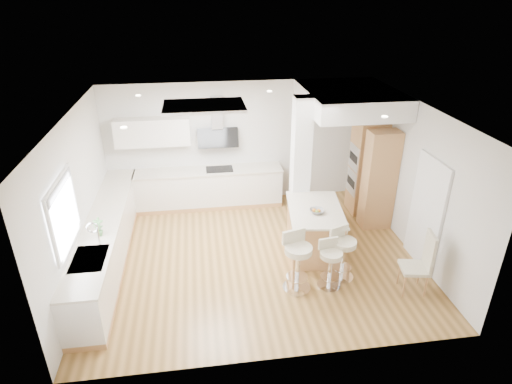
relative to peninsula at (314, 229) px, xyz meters
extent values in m
plane|color=#A1743B|center=(-1.15, -0.06, -0.46)|extent=(6.00, 6.00, 0.00)
cube|color=white|center=(-1.15, -0.06, -0.46)|extent=(6.00, 5.00, 0.02)
cube|color=silver|center=(-1.15, 2.44, 0.94)|extent=(6.00, 0.04, 2.80)
cube|color=silver|center=(-4.15, -0.06, 0.94)|extent=(0.04, 5.00, 2.80)
cube|color=silver|center=(1.85, -0.06, 0.94)|extent=(0.04, 5.00, 2.80)
cube|color=white|center=(-1.95, 0.54, 2.32)|extent=(1.40, 0.95, 0.05)
cube|color=white|center=(-1.95, 0.54, 2.30)|extent=(1.25, 0.80, 0.03)
cylinder|color=white|center=(-3.15, 1.44, 2.33)|extent=(0.10, 0.10, 0.02)
cylinder|color=white|center=(-3.15, -0.56, 2.33)|extent=(0.10, 0.10, 0.02)
cylinder|color=white|center=(-0.65, 1.44, 2.33)|extent=(0.10, 0.10, 0.02)
cylinder|color=white|center=(0.85, 0.94, 2.33)|extent=(0.10, 0.10, 0.02)
cylinder|color=white|center=(0.85, -0.56, 2.33)|extent=(0.10, 0.10, 0.02)
cube|color=white|center=(-4.11, -0.96, 1.19)|extent=(0.03, 1.15, 0.95)
cube|color=white|center=(-4.10, -0.96, 1.70)|extent=(0.04, 1.28, 0.06)
cube|color=white|center=(-4.10, -0.96, 0.69)|extent=(0.04, 1.28, 0.06)
cube|color=white|center=(-4.10, -1.57, 1.19)|extent=(0.04, 0.06, 0.95)
cube|color=white|center=(-4.10, -0.35, 1.19)|extent=(0.04, 0.06, 0.95)
cube|color=#93949A|center=(-4.08, -0.96, 1.62)|extent=(0.03, 1.18, 0.14)
cube|color=#4D453C|center=(1.84, -0.66, 0.54)|extent=(0.02, 0.90, 2.00)
cube|color=white|center=(1.82, -0.66, 0.54)|extent=(0.05, 1.00, 2.10)
cube|color=tan|center=(-3.85, 0.19, -0.41)|extent=(0.60, 4.50, 0.10)
cube|color=silver|center=(-3.85, 0.19, 0.02)|extent=(0.60, 4.50, 0.76)
cube|color=beige|center=(-3.85, 0.19, 0.42)|extent=(0.63, 4.50, 0.04)
cube|color=#B2B1B6|center=(-3.85, -1.06, 0.43)|extent=(0.50, 0.75, 0.02)
cube|color=#B2B1B6|center=(-3.85, -1.24, 0.38)|extent=(0.40, 0.34, 0.10)
cube|color=#B2B1B6|center=(-3.85, -0.88, 0.38)|extent=(0.40, 0.34, 0.10)
cylinder|color=white|center=(-3.73, -0.76, 0.62)|extent=(0.02, 0.02, 0.36)
torus|color=white|center=(-3.80, -0.76, 0.80)|extent=(0.18, 0.02, 0.18)
imported|color=#497E40|center=(-3.80, -0.41, 0.61)|extent=(0.17, 0.12, 0.33)
cube|color=tan|center=(-1.90, 2.14, -0.41)|extent=(3.30, 0.60, 0.10)
cube|color=silver|center=(-1.90, 2.14, 0.02)|extent=(3.30, 0.60, 0.76)
cube|color=beige|center=(-1.90, 2.14, 0.42)|extent=(3.33, 0.63, 0.04)
cube|color=black|center=(-1.65, 2.14, 0.45)|extent=(0.60, 0.40, 0.01)
cube|color=silver|center=(-3.05, 2.27, 1.34)|extent=(1.60, 0.34, 0.60)
cube|color=#B2B1B6|center=(-1.65, 2.34, 1.69)|extent=(0.25, 0.18, 0.70)
cube|color=black|center=(-1.65, 2.26, 1.14)|extent=(0.90, 0.26, 0.44)
cube|color=white|center=(-0.10, 0.89, 0.94)|extent=(0.35, 0.35, 2.80)
cube|color=white|center=(0.95, 1.34, 2.14)|extent=(1.78, 2.20, 0.40)
cube|color=tan|center=(1.53, 1.44, 0.59)|extent=(0.62, 0.62, 2.10)
cube|color=tan|center=(1.53, 0.74, 0.59)|extent=(0.62, 0.40, 2.10)
cube|color=#B2B1B6|center=(1.22, 1.44, 0.84)|extent=(0.02, 0.55, 0.55)
cube|color=#B2B1B6|center=(1.22, 1.44, 0.26)|extent=(0.02, 0.55, 0.55)
cube|color=black|center=(1.21, 1.44, 0.84)|extent=(0.01, 0.45, 0.18)
cube|color=black|center=(1.21, 1.44, 0.26)|extent=(0.01, 0.45, 0.18)
cube|color=tan|center=(0.00, 0.00, -0.03)|extent=(1.08, 1.51, 0.86)
cube|color=beige|center=(0.00, 0.00, 0.43)|extent=(1.17, 1.60, 0.04)
imported|color=gray|center=(-0.02, -0.15, 0.48)|extent=(0.29, 0.29, 0.06)
sphere|color=orange|center=(0.02, -0.15, 0.48)|extent=(0.08, 0.08, 0.07)
sphere|color=orange|center=(-0.06, -0.12, 0.48)|extent=(0.08, 0.08, 0.07)
sphere|color=olive|center=(-0.02, -0.19, 0.48)|extent=(0.08, 0.08, 0.07)
cylinder|color=white|center=(-0.58, -1.11, -0.44)|extent=(0.59, 0.59, 0.03)
cylinder|color=white|center=(-0.58, -1.11, -0.08)|extent=(0.09, 0.09, 0.70)
cylinder|color=white|center=(-0.58, -1.11, -0.22)|extent=(0.46, 0.46, 0.02)
cylinder|color=beige|center=(-0.58, -1.11, 0.32)|extent=(0.56, 0.56, 0.11)
cube|color=beige|center=(-0.62, -0.94, 0.48)|extent=(0.41, 0.17, 0.24)
cylinder|color=white|center=(-0.02, -1.13, -0.44)|extent=(0.44, 0.44, 0.03)
cylinder|color=white|center=(-0.02, -1.13, -0.14)|extent=(0.07, 0.07, 0.58)
cylinder|color=white|center=(-0.02, -1.13, -0.26)|extent=(0.34, 0.34, 0.01)
cylinder|color=beige|center=(-0.02, -1.13, 0.19)|extent=(0.42, 0.42, 0.09)
cube|color=beige|center=(-0.04, -0.99, 0.32)|extent=(0.34, 0.09, 0.20)
cylinder|color=white|center=(0.27, -0.92, -0.44)|extent=(0.57, 0.57, 0.03)
cylinder|color=white|center=(0.27, -0.92, -0.11)|extent=(0.09, 0.09, 0.64)
cylinder|color=white|center=(0.27, -0.92, -0.24)|extent=(0.44, 0.44, 0.01)
cylinder|color=beige|center=(0.27, -0.92, 0.25)|extent=(0.54, 0.54, 0.10)
cube|color=beige|center=(0.20, -0.78, 0.40)|extent=(0.36, 0.19, 0.22)
cube|color=beige|center=(1.32, -1.43, -0.01)|extent=(0.50, 0.50, 0.06)
cube|color=beige|center=(1.50, -1.46, 0.31)|extent=(0.12, 0.40, 0.69)
cylinder|color=tan|center=(1.12, -1.57, -0.25)|extent=(0.04, 0.04, 0.42)
cylinder|color=tan|center=(1.18, -1.23, -0.25)|extent=(0.04, 0.04, 0.42)
cylinder|color=tan|center=(1.45, -1.63, -0.25)|extent=(0.04, 0.04, 0.42)
cylinder|color=tan|center=(1.52, -1.29, -0.25)|extent=(0.04, 0.04, 0.42)
camera|label=1|loc=(-2.09, -6.78, 4.21)|focal=30.00mm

